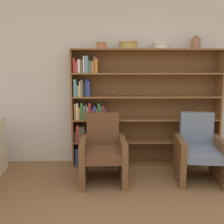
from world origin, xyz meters
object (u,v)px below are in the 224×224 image
(bookshelf, at_px, (131,110))
(armchair_leather, at_px, (103,152))
(bowl_brass, at_px, (128,45))
(vase_tall, at_px, (196,43))
(bowl_cream, at_px, (101,45))
(bowl_slate, at_px, (161,46))
(armchair_cushioned, at_px, (199,152))

(bookshelf, distance_m, armchair_leather, 0.91)
(bookshelf, distance_m, bowl_brass, 1.03)
(bowl_brass, bearing_deg, vase_tall, -0.00)
(bowl_cream, distance_m, armchair_leather, 1.66)
(bookshelf, relative_size, armchair_leather, 2.53)
(bowl_slate, relative_size, armchair_leather, 0.29)
(bowl_cream, height_order, armchair_cushioned, bowl_cream)
(bookshelf, bearing_deg, bowl_slate, -2.36)
(vase_tall, distance_m, armchair_cushioned, 1.69)
(bowl_brass, bearing_deg, armchair_leather, -124.20)
(vase_tall, bearing_deg, bowl_cream, 180.00)
(armchair_cushioned, bearing_deg, bowl_slate, -43.84)
(bowl_brass, xyz_separation_m, bowl_slate, (0.51, 0.00, -0.01))
(bookshelf, xyz_separation_m, armchair_cushioned, (0.94, -0.60, -0.52))
(armchair_leather, height_order, armchair_cushioned, same)
(bowl_brass, height_order, armchair_leather, bowl_brass)
(bowl_cream, xyz_separation_m, armchair_cushioned, (1.41, -0.58, -1.55))
(bowl_cream, bearing_deg, bookshelf, 2.28)
(bookshelf, bearing_deg, bowl_brass, -160.29)
(vase_tall, bearing_deg, bowl_brass, 180.00)
(bowl_brass, distance_m, armchair_cushioned, 1.93)
(bookshelf, distance_m, vase_tall, 1.46)
(bowl_cream, height_order, vase_tall, vase_tall)
(bowl_brass, distance_m, armchair_leather, 1.71)
(vase_tall, bearing_deg, bowl_slate, 180.00)
(bookshelf, distance_m, armchair_cushioned, 1.23)
(armchair_leather, bearing_deg, bowl_cream, -89.17)
(bookshelf, height_order, vase_tall, vase_tall)
(bowl_brass, relative_size, armchair_cushioned, 0.31)
(bowl_slate, relative_size, armchair_cushioned, 0.29)
(bowl_slate, xyz_separation_m, armchair_leather, (-0.91, -0.58, -1.55))
(bowl_slate, height_order, armchair_leather, bowl_slate)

